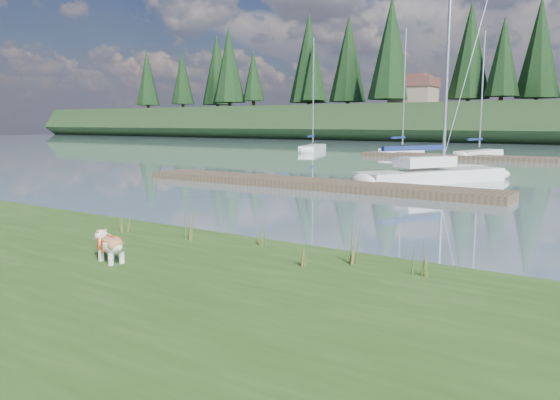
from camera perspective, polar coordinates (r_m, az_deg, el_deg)
The scene contains 21 objects.
ground at distance 40.97m, azimuth 23.19°, elevation 3.78°, with size 200.00×200.00×0.00m, color gray.
bank at distance 8.95m, azimuth -26.25°, elevation -8.79°, with size 60.00×9.00×0.35m, color #2E4E1B.
bulldog at distance 9.49m, azimuth -17.33°, elevation -4.37°, with size 0.84×0.46×0.49m.
sailboat_main at distance 25.37m, azimuth 16.56°, elevation 2.76°, with size 5.40×8.06×11.99m.
dock_near at distance 22.52m, azimuth 2.80°, elevation 1.75°, with size 16.00×2.00×0.30m, color #4C3D2C.
dock_far at distance 40.65m, azimuth 25.98°, elevation 3.79°, with size 26.00×2.20×0.30m, color #4C3D2C.
sailboat_bg_0 at distance 50.67m, azimuth 3.58°, elevation 5.50°, with size 3.58×7.01×10.19m.
sailboat_bg_1 at distance 47.34m, azimuth 12.97°, elevation 5.13°, with size 1.78×6.90×10.32m.
sailboat_bg_2 at distance 44.05m, azimuth 20.38°, elevation 4.62°, with size 2.55×6.20×9.36m.
weed_0 at distance 10.95m, azimuth -9.38°, elevation -2.69°, with size 0.17×0.14×0.63m.
weed_1 at distance 10.33m, azimuth -2.09°, elevation -3.51°, with size 0.17×0.14×0.52m.
weed_2 at distance 8.97m, azimuth 7.78°, elevation -4.63°, with size 0.17×0.14×0.79m.
weed_3 at distance 11.96m, azimuth -16.02°, elevation -2.35°, with size 0.17×0.14×0.46m.
weed_4 at distance 8.84m, azimuth 2.04°, elevation -5.90°, with size 0.17×0.14×0.38m.
weed_5 at distance 8.53m, azimuth 14.38°, elevation -6.11°, with size 0.17×0.14×0.58m.
mud_lip at distance 11.70m, azimuth -7.23°, elevation -4.68°, with size 60.00×0.50×0.14m, color #33281C.
conifer_0 at distance 99.83m, azimuth -5.35°, elevation 13.85°, with size 5.72×5.72×14.15m.
conifer_1 at distance 94.47m, azimuth 3.52°, elevation 13.37°, with size 4.40×4.40×11.30m.
conifer_2 at distance 85.38m, azimuth 11.52°, elevation 15.31°, with size 6.60×6.60×16.05m.
conifer_3 at distance 84.53m, azimuth 22.29°, elevation 13.72°, with size 4.84×4.84×12.25m.
house_0 at distance 85.58m, azimuth 13.81°, elevation 11.04°, with size 6.30×5.30×4.65m.
Camera 1 is at (7.51, -10.19, 2.65)m, focal length 35.00 mm.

